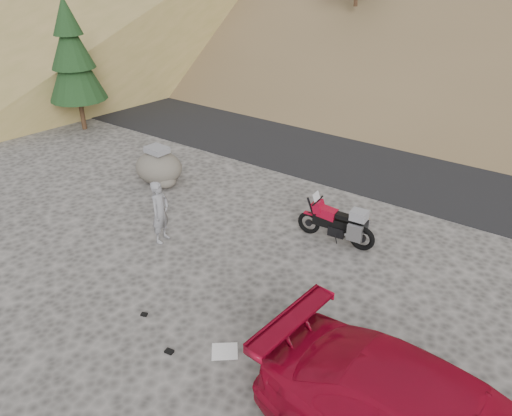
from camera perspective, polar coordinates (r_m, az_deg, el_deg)
The scene contains 14 objects.
ground at distance 11.49m, azimuth -2.76°, elevation -8.04°, with size 140.00×140.00×0.00m, color #44413E.
road at distance 18.51m, azimuth 14.63°, elevation 5.96°, with size 120.00×7.00×0.05m, color black.
conifer_verge at distance 20.82m, azimuth -20.26°, elevation 16.01°, with size 2.20×2.20×5.04m.
motorcycle at distance 12.64m, azimuth 9.49°, elevation -1.80°, with size 2.10×0.68×1.25m.
man at distance 13.05m, azimuth -10.56°, elevation -3.60°, with size 0.60×0.39×1.65m, color gray.
boulder at distance 15.91m, azimuth -11.06°, elevation 4.62°, with size 1.85×1.69×1.18m.
small_rock at distance 15.67m, azimuth -10.40°, elevation 3.10°, with size 0.88×0.83×0.44m.
gear_white_cloth at distance 9.76m, azimuth -3.60°, elevation -16.02°, with size 0.48×0.43×0.02m, color white.
gear_blue_mat at distance 10.02m, azimuth 6.80°, elevation -14.23°, with size 0.15×0.15×0.39m, color #193D9A.
gear_bottle at distance 9.51m, azimuth 8.85°, elevation -16.99°, with size 0.08×0.08×0.23m, color #193D9A.
gear_funnel at distance 9.39m, azimuth 10.77°, elevation -18.21°, with size 0.14×0.14×0.18m, color #BA320C.
gear_glove_a at distance 9.85m, azimuth -9.88°, elevation -15.84°, with size 0.16×0.11×0.05m, color black.
gear_glove_b at distance 10.74m, azimuth -12.67°, elevation -11.78°, with size 0.13×0.09×0.04m, color black.
gear_blue_cloth at distance 9.67m, azimuth 0.24°, elevation -16.52°, with size 0.28×0.21×0.01m, color #81B1C8.
Camera 1 is at (5.76, -7.19, 6.87)m, focal length 35.00 mm.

